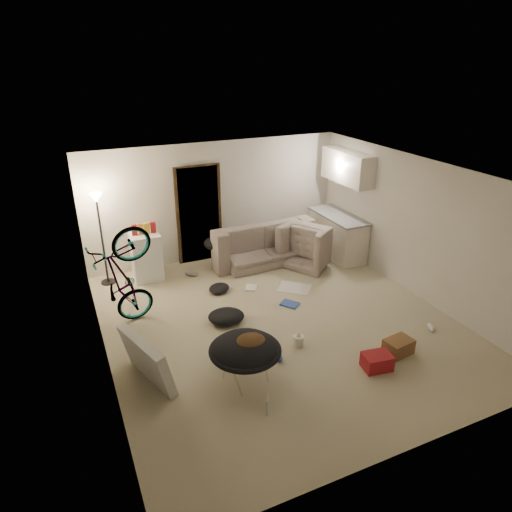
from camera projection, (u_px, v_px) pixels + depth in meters
name	position (u px, v px, depth m)	size (l,w,h in m)	color
floor	(279.00, 323.00, 7.63)	(5.50, 6.00, 0.02)	#B7AC8C
ceiling	(282.00, 175.00, 6.59)	(5.50, 6.00, 0.02)	white
wall_back	(216.00, 201.00, 9.61)	(5.50, 0.02, 2.50)	silver
wall_front	(416.00, 364.00, 4.61)	(5.50, 0.02, 2.50)	silver
wall_left	(96.00, 288.00, 6.08)	(0.02, 6.00, 2.50)	silver
wall_right	(418.00, 228.00, 8.14)	(0.02, 6.00, 2.50)	silver
doorway	(199.00, 215.00, 9.53)	(0.85, 0.10, 2.04)	black
door_trim	(199.00, 215.00, 9.50)	(0.97, 0.04, 2.10)	#362412
floor_lamp	(99.00, 220.00, 8.39)	(0.28, 0.28, 1.81)	black
kitchen_counter	(337.00, 236.00, 10.02)	(0.60, 1.50, 0.88)	silver
counter_top	(338.00, 216.00, 9.83)	(0.64, 1.54, 0.04)	gray
kitchen_uppers	(347.00, 167.00, 9.44)	(0.38, 1.40, 0.65)	silver
sofa	(259.00, 245.00, 9.81)	(2.24, 0.87, 0.65)	#3C443C
armchair	(311.00, 247.00, 9.70)	(1.01, 0.89, 0.66)	#3C443C
bicycle	(126.00, 300.00, 7.36)	(0.62, 1.78, 0.94)	black
book_asset	(267.00, 416.00, 5.65)	(0.16, 0.22, 0.02)	maroon
mini_fridge	(146.00, 256.00, 8.94)	(0.55, 0.55, 0.94)	white
snack_box_0	(135.00, 232.00, 8.66)	(0.10, 0.07, 0.30)	maroon
snack_box_1	(141.00, 231.00, 8.70)	(0.10, 0.07, 0.30)	orange
snack_box_2	(147.00, 230.00, 8.75)	(0.10, 0.07, 0.30)	gold
snack_box_3	(154.00, 229.00, 8.79)	(0.10, 0.07, 0.30)	maroon
saucer_chair	(245.00, 356.00, 6.11)	(0.98, 0.98, 0.69)	silver
hoodie	(249.00, 344.00, 6.02)	(0.48, 0.40, 0.22)	#4D311A
sofa_drape	(217.00, 243.00, 9.37)	(0.56, 0.46, 0.28)	black
tv_box	(147.00, 360.00, 6.12)	(0.13, 1.07, 0.70)	silver
drink_case_a	(398.00, 347.00, 6.80)	(0.41, 0.29, 0.23)	brown
drink_case_b	(377.00, 361.00, 6.47)	(0.40, 0.29, 0.23)	maroon
juicer	(298.00, 340.00, 6.99)	(0.16, 0.16, 0.24)	silver
newspaper	(294.00, 288.00, 8.72)	(0.46, 0.60, 0.01)	silver
book_blue	(290.00, 304.00, 8.14)	(0.23, 0.31, 0.03)	#2B469D
book_white	(251.00, 288.00, 8.72)	(0.20, 0.26, 0.02)	silver
shoe_0	(257.00, 267.00, 9.46)	(0.28, 0.11, 0.10)	#2B469D
shoe_1	(191.00, 273.00, 9.18)	(0.27, 0.11, 0.10)	slate
shoe_2	(277.00, 356.00, 6.70)	(0.29, 0.12, 0.11)	#2B469D
shoe_3	(226.00, 355.00, 6.73)	(0.26, 0.11, 0.10)	slate
shoe_4	(431.00, 327.00, 7.40)	(0.24, 0.10, 0.09)	white
clothes_lump_a	(226.00, 316.00, 7.61)	(0.61, 0.52, 0.20)	black
clothes_lump_b	(219.00, 288.00, 8.58)	(0.42, 0.37, 0.13)	black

